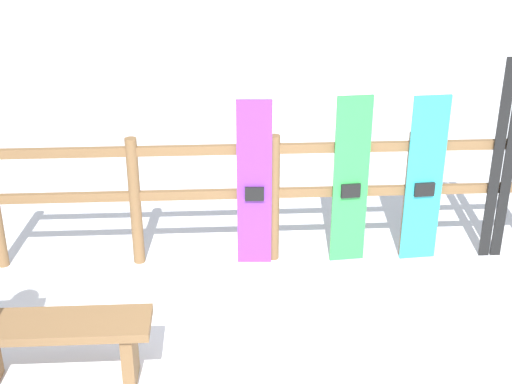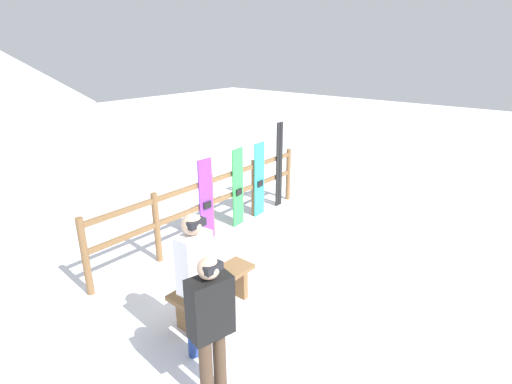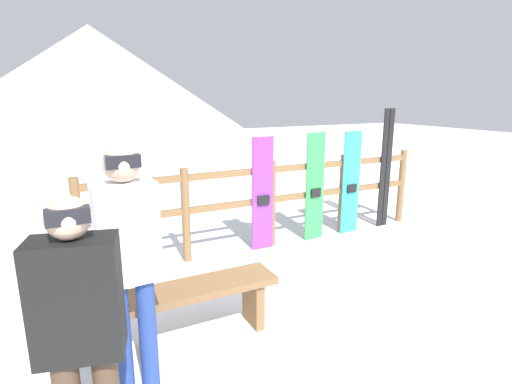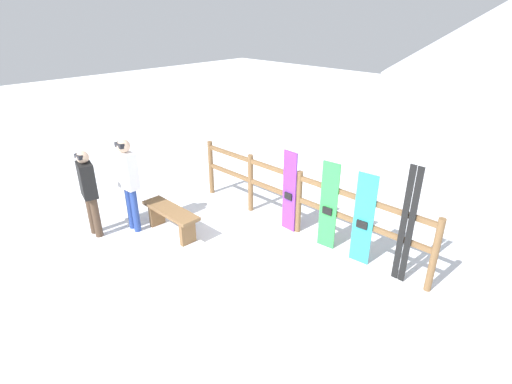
{
  "view_description": "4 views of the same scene",
  "coord_description": "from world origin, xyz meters",
  "px_view_note": "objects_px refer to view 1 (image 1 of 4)",
  "views": [
    {
      "loc": [
        -0.46,
        -3.52,
        3.15
      ],
      "look_at": [
        -0.21,
        0.98,
        1.11
      ],
      "focal_mm": 50.0,
      "sensor_mm": 36.0,
      "label": 1
    },
    {
      "loc": [
        -4.54,
        -2.78,
        3.26
      ],
      "look_at": [
        -0.02,
        0.95,
        1.09
      ],
      "focal_mm": 28.0,
      "sensor_mm": 36.0,
      "label": 2
    },
    {
      "loc": [
        -2.51,
        -2.46,
        1.98
      ],
      "look_at": [
        -0.68,
        1.13,
        1.01
      ],
      "focal_mm": 28.0,
      "sensor_mm": 36.0,
      "label": 3
    },
    {
      "loc": [
        3.79,
        -2.98,
        3.67
      ],
      "look_at": [
        -0.19,
        1.13,
        1.0
      ],
      "focal_mm": 28.0,
      "sensor_mm": 36.0,
      "label": 4
    }
  ],
  "objects_px": {
    "snowboard_purple": "(254,185)",
    "snowboard_green": "(351,182)",
    "ski_pair_black": "(503,162)",
    "snowboard_cyan": "(424,181)",
    "bench": "(57,339)"
  },
  "relations": [
    {
      "from": "snowboard_purple",
      "to": "snowboard_cyan",
      "type": "bearing_deg",
      "value": 0.0
    },
    {
      "from": "snowboard_cyan",
      "to": "ski_pair_black",
      "type": "bearing_deg",
      "value": 0.3
    },
    {
      "from": "bench",
      "to": "snowboard_green",
      "type": "bearing_deg",
      "value": 35.26
    },
    {
      "from": "snowboard_purple",
      "to": "snowboard_green",
      "type": "height_order",
      "value": "snowboard_green"
    },
    {
      "from": "snowboard_green",
      "to": "ski_pair_black",
      "type": "height_order",
      "value": "ski_pair_black"
    },
    {
      "from": "snowboard_purple",
      "to": "snowboard_cyan",
      "type": "height_order",
      "value": "snowboard_cyan"
    },
    {
      "from": "snowboard_cyan",
      "to": "ski_pair_black",
      "type": "distance_m",
      "value": 0.68
    },
    {
      "from": "snowboard_purple",
      "to": "snowboard_cyan",
      "type": "xyz_separation_m",
      "value": [
        1.45,
        0.0,
        0.01
      ]
    },
    {
      "from": "snowboard_purple",
      "to": "snowboard_green",
      "type": "relative_size",
      "value": 0.99
    },
    {
      "from": "snowboard_purple",
      "to": "snowboard_cyan",
      "type": "relative_size",
      "value": 0.99
    },
    {
      "from": "snowboard_purple",
      "to": "ski_pair_black",
      "type": "bearing_deg",
      "value": 0.09
    },
    {
      "from": "bench",
      "to": "snowboard_green",
      "type": "distance_m",
      "value": 2.72
    },
    {
      "from": "snowboard_purple",
      "to": "ski_pair_black",
      "type": "distance_m",
      "value": 2.12
    },
    {
      "from": "ski_pair_black",
      "to": "snowboard_green",
      "type": "bearing_deg",
      "value": -179.85
    },
    {
      "from": "snowboard_purple",
      "to": "ski_pair_black",
      "type": "height_order",
      "value": "ski_pair_black"
    }
  ]
}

